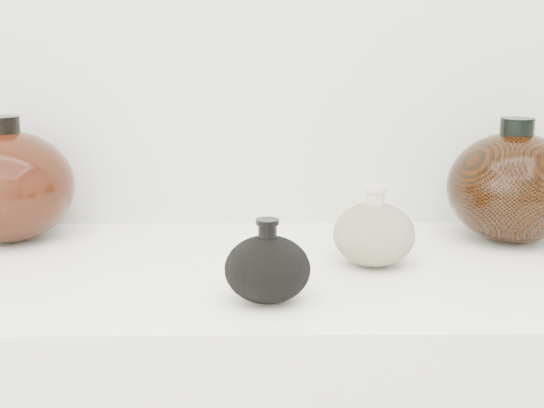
{
  "coord_description": "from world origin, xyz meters",
  "views": [
    {
      "loc": [
        -0.05,
        -0.08,
        1.23
      ],
      "look_at": [
        -0.03,
        0.92,
        1.0
      ],
      "focal_mm": 50.0,
      "sensor_mm": 36.0,
      "label": 1
    }
  ],
  "objects_px": {
    "cream_gourd_vase": "(374,233)",
    "right_round_pot": "(513,187)",
    "left_round_pot": "(7,186)",
    "black_gourd_vase": "(267,268)"
  },
  "relations": [
    {
      "from": "cream_gourd_vase",
      "to": "left_round_pot",
      "type": "bearing_deg",
      "value": 166.3
    },
    {
      "from": "black_gourd_vase",
      "to": "left_round_pot",
      "type": "xyz_separation_m",
      "value": [
        -0.41,
        0.28,
        0.05
      ]
    },
    {
      "from": "cream_gourd_vase",
      "to": "right_round_pot",
      "type": "xyz_separation_m",
      "value": [
        0.24,
        0.12,
        0.04
      ]
    },
    {
      "from": "left_round_pot",
      "to": "black_gourd_vase",
      "type": "bearing_deg",
      "value": -34.79
    },
    {
      "from": "black_gourd_vase",
      "to": "right_round_pot",
      "type": "relative_size",
      "value": 0.52
    },
    {
      "from": "cream_gourd_vase",
      "to": "left_round_pot",
      "type": "relative_size",
      "value": 0.54
    },
    {
      "from": "cream_gourd_vase",
      "to": "right_round_pot",
      "type": "bearing_deg",
      "value": 27.72
    },
    {
      "from": "cream_gourd_vase",
      "to": "black_gourd_vase",
      "type": "bearing_deg",
      "value": -136.13
    },
    {
      "from": "black_gourd_vase",
      "to": "cream_gourd_vase",
      "type": "xyz_separation_m",
      "value": [
        0.15,
        0.15,
        0.0
      ]
    },
    {
      "from": "cream_gourd_vase",
      "to": "right_round_pot",
      "type": "relative_size",
      "value": 0.55
    }
  ]
}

